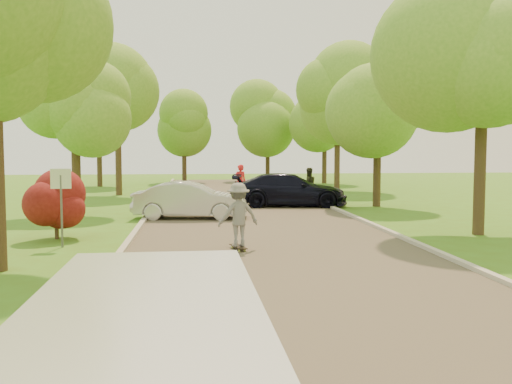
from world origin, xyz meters
name	(u,v)px	position (x,y,z in m)	size (l,w,h in m)	color
ground	(294,274)	(0.00, 0.00, 0.00)	(100.00, 100.00, 0.00)	#49741B
road	(255,225)	(0.00, 8.00, 0.01)	(8.00, 60.00, 0.01)	#4C4438
curb_left	(140,225)	(-4.05, 8.00, 0.06)	(0.18, 60.00, 0.12)	#B2AD9E
curb_right	(366,222)	(4.05, 8.00, 0.06)	(0.18, 60.00, 0.12)	#B2AD9E
street_sign	(61,191)	(-5.80, 4.00, 1.56)	(0.55, 0.06, 2.17)	#59595E
red_shrub	(56,203)	(-6.30, 5.50, 1.10)	(1.70, 1.70, 1.95)	#382619
tree_l_mida	(1,35)	(-6.30, 1.00, 5.17)	(4.71, 4.60, 7.39)	#382619
tree_l_midb	(79,103)	(-6.81, 12.00, 4.59)	(4.30, 4.20, 6.62)	#382619
tree_l_far	(121,101)	(-6.39, 22.00, 5.47)	(4.92, 4.80, 7.79)	#382619
tree_r_mida	(490,58)	(7.02, 5.00, 5.54)	(5.13, 5.00, 7.95)	#382619
tree_r_midb	(382,103)	(6.60, 14.00, 4.88)	(4.51, 4.40, 7.01)	#382619
tree_r_far	(341,100)	(7.23, 24.00, 5.83)	(5.33, 5.20, 8.34)	#382619
tree_bg_a	(102,113)	(-8.78, 30.00, 5.31)	(5.12, 5.00, 7.72)	#382619
tree_bg_b	(328,113)	(8.22, 32.00, 5.54)	(5.12, 5.00, 7.95)	#382619
tree_bg_c	(187,120)	(-2.79, 34.00, 5.02)	(4.92, 4.80, 7.33)	#382619
tree_bg_d	(270,118)	(4.22, 36.00, 5.31)	(5.12, 5.00, 7.72)	#382619
silver_sedan	(190,200)	(-2.33, 10.11, 0.72)	(1.53, 4.39, 1.45)	#BCBCC1
dark_sedan	(290,190)	(2.30, 14.40, 0.78)	(2.19, 5.37, 1.56)	black
longboard	(238,247)	(-0.99, 3.01, 0.10)	(0.45, 0.91, 0.10)	black
skateboarder	(238,215)	(-0.99, 3.01, 0.96)	(1.10, 0.63, 1.70)	slate
person_striped	(240,182)	(0.28, 18.60, 0.94)	(0.68, 0.45, 1.88)	red
person_olive	(308,185)	(3.58, 16.30, 0.88)	(0.86, 0.67, 1.77)	#2E311D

